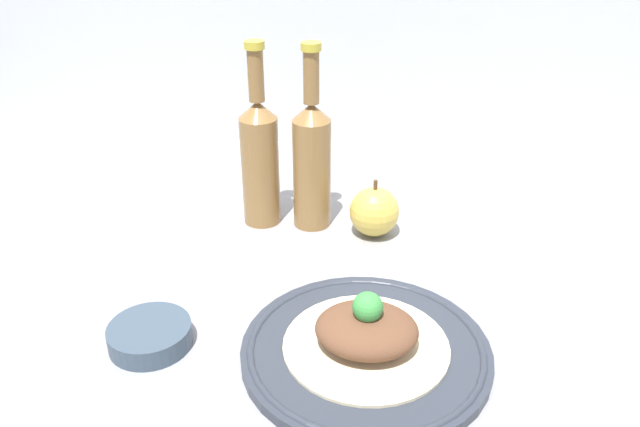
{
  "coord_description": "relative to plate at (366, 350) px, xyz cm",
  "views": [
    {
      "loc": [
        6.78,
        -73.97,
        50.02
      ],
      "look_at": [
        -2.23,
        -0.03,
        10.41
      ],
      "focal_mm": 35.0,
      "sensor_mm": 36.0,
      "label": 1
    }
  ],
  "objects": [
    {
      "name": "plate",
      "position": [
        0.0,
        0.0,
        0.0
      ],
      "size": [
        29.75,
        29.75,
        1.68
      ],
      "color": "#2D333D",
      "rests_on": "ground_plane"
    },
    {
      "name": "apple",
      "position": [
        -0.43,
        29.66,
        3.08
      ],
      "size": [
        7.92,
        7.92,
        9.43
      ],
      "color": "gold",
      "rests_on": "ground_plane"
    },
    {
      "name": "dipping_bowl",
      "position": [
        -26.2,
        -1.03,
        0.47
      ],
      "size": [
        10.12,
        10.12,
        2.72
      ],
      "color": "#384756",
      "rests_on": "ground_plane"
    },
    {
      "name": "cider_bottle_left",
      "position": [
        -19.03,
        31.85,
        10.5
      ],
      "size": [
        6.08,
        6.08,
        29.75
      ],
      "color": "olive",
      "rests_on": "ground_plane"
    },
    {
      "name": "ground_plane",
      "position": [
        -5.2,
        15.96,
        -2.89
      ],
      "size": [
        180.0,
        110.0,
        4.0
      ],
      "primitive_type": "cube",
      "color": "gray"
    },
    {
      "name": "cider_bottle_right",
      "position": [
        -10.68,
        31.85,
        10.5
      ],
      "size": [
        6.08,
        6.08,
        29.75
      ],
      "color": "olive",
      "rests_on": "ground_plane"
    },
    {
      "name": "plated_food",
      "position": [
        0.0,
        0.0,
        2.77
      ],
      "size": [
        19.76,
        19.76,
        7.58
      ],
      "color": "beige",
      "rests_on": "plate"
    }
  ]
}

